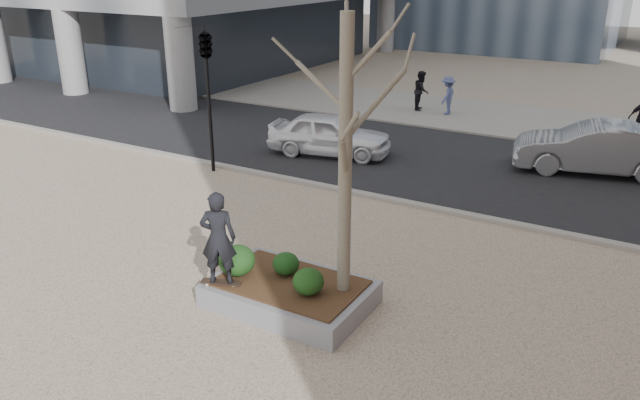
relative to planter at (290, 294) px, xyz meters
The scene contains 16 objects.
ground 1.02m from the planter, behind, with size 120.00×120.00×0.00m, color tan.
street 10.05m from the planter, 95.71° to the left, with size 60.00×8.00×0.02m, color black.
far_sidewalk 17.03m from the planter, 93.37° to the left, with size 60.00×6.00×0.02m, color gray.
planter is the anchor object (origin of this frame).
planter_mulch 0.25m from the planter, ahead, with size 2.70×1.70×0.04m, color #382314.
sycamore_tree 3.71m from the planter, 16.70° to the left, with size 2.80×2.80×6.60m, color gray, non-canonical shape.
shrub_left 1.22m from the planter, 166.11° to the right, with size 0.72×0.72×0.61m, color #113514.
shrub_middle 0.59m from the planter, 135.13° to the left, with size 0.52×0.52×0.44m, color black.
shrub_right 0.76m from the planter, 19.92° to the right, with size 0.58×0.58×0.49m, color #193B12.
skateboard 1.33m from the planter, 147.33° to the right, with size 0.78×0.20×0.07m, color black, non-canonical shape.
skateboarder 1.78m from the planter, 147.33° to the right, with size 0.67×0.44×1.82m, color black.
police_car 9.87m from the planter, 115.07° to the left, with size 1.66×4.14×1.41m, color white.
car_silver 12.01m from the planter, 71.44° to the left, with size 1.66×4.77×1.57m, color gray.
pedestrian_a 17.23m from the planter, 103.45° to the left, with size 0.82×0.64×1.69m, color black.
pedestrian_b 16.74m from the planter, 99.35° to the left, with size 1.04×0.60×1.61m, color #485383.
traffic_light_near 8.82m from the planter, 139.25° to the left, with size 0.60×2.48×4.50m, color black, non-canonical shape.
Camera 1 is at (6.81, -8.80, 6.28)m, focal length 35.00 mm.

